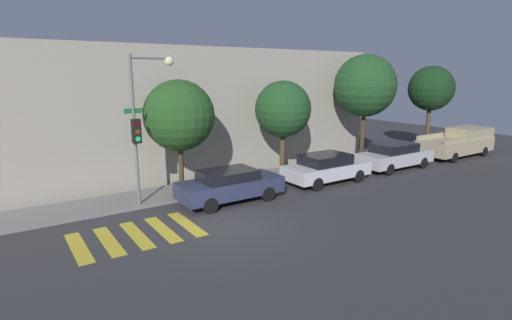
% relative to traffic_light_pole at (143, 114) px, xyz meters
% --- Properties ---
extents(ground_plane, '(60.00, 60.00, 0.00)m').
position_rel_traffic_light_pole_xyz_m(ground_plane, '(1.66, -3.37, -3.66)').
color(ground_plane, '#333335').
extents(sidewalk, '(26.00, 2.23, 0.14)m').
position_rel_traffic_light_pole_xyz_m(sidewalk, '(1.66, 0.94, -3.59)').
color(sidewalk, slate).
rests_on(sidewalk, ground).
extents(building_row, '(26.00, 6.00, 6.41)m').
position_rel_traffic_light_pole_xyz_m(building_row, '(1.66, 5.45, -0.46)').
color(building_row, '#A89E8E').
rests_on(building_row, ground).
extents(crosswalk, '(3.98, 2.60, 0.00)m').
position_rel_traffic_light_pole_xyz_m(crosswalk, '(-1.29, -2.57, -3.66)').
color(crosswalk, gold).
rests_on(crosswalk, ground).
extents(traffic_light_pole, '(2.03, 0.56, 5.86)m').
position_rel_traffic_light_pole_xyz_m(traffic_light_pole, '(0.00, 0.00, 0.00)').
color(traffic_light_pole, slate).
rests_on(traffic_light_pole, ground).
extents(sedan_near_corner, '(4.29, 1.77, 1.35)m').
position_rel_traffic_light_pole_xyz_m(sedan_near_corner, '(2.98, -1.27, -2.94)').
color(sedan_near_corner, '#2D3351').
rests_on(sedan_near_corner, ground).
extents(sedan_middle, '(4.32, 1.83, 1.40)m').
position_rel_traffic_light_pole_xyz_m(sedan_middle, '(8.31, -1.27, -2.93)').
color(sedan_middle, silver).
rests_on(sedan_middle, ground).
extents(sedan_far_end, '(4.60, 1.80, 1.44)m').
position_rel_traffic_light_pole_xyz_m(sedan_far_end, '(13.40, -1.27, -2.91)').
color(sedan_far_end, '#B7BABF').
rests_on(sedan_far_end, ground).
extents(pickup_truck, '(5.46, 2.09, 1.75)m').
position_rel_traffic_light_pole_xyz_m(pickup_truck, '(19.65, -1.27, -2.78)').
color(pickup_truck, tan).
rests_on(pickup_truck, ground).
extents(tree_near_corner, '(2.95, 2.95, 4.93)m').
position_rel_traffic_light_pole_xyz_m(tree_near_corner, '(1.69, 0.62, -0.22)').
color(tree_near_corner, '#42301E').
rests_on(tree_near_corner, ground).
extents(tree_midblock, '(2.75, 2.75, 4.83)m').
position_rel_traffic_light_pole_xyz_m(tree_midblock, '(7.10, 0.62, -0.23)').
color(tree_midblock, '#4C3823').
rests_on(tree_midblock, ground).
extents(tree_far_end, '(3.47, 3.47, 6.22)m').
position_rel_traffic_light_pole_xyz_m(tree_far_end, '(12.87, 0.62, 0.80)').
color(tree_far_end, '#42301E').
rests_on(tree_far_end, ground).
extents(tree_behind_truck, '(2.87, 2.87, 5.64)m').
position_rel_traffic_light_pole_xyz_m(tree_behind_truck, '(19.13, 0.62, 0.52)').
color(tree_behind_truck, '#4C3823').
rests_on(tree_behind_truck, ground).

